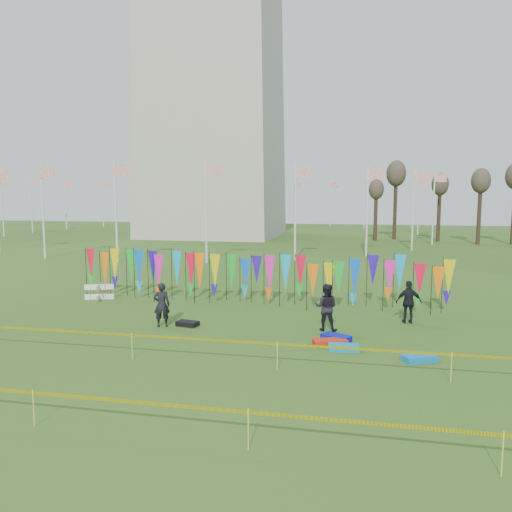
% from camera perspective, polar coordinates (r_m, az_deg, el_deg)
% --- Properties ---
extents(ground, '(160.00, 160.00, 0.00)m').
position_cam_1_polar(ground, '(18.52, -5.18, -9.81)').
color(ground, '#264D15').
rests_on(ground, ground).
extents(flagpole_ring, '(57.40, 56.16, 8.00)m').
position_cam_1_polar(flagpole_ring, '(67.76, -4.69, 5.71)').
color(flagpole_ring, silver).
rests_on(flagpole_ring, ground).
extents(banner_row, '(18.64, 0.64, 2.42)m').
position_cam_1_polar(banner_row, '(24.40, -0.03, -2.03)').
color(banner_row, black).
rests_on(banner_row, ground).
extents(caution_tape_near, '(26.00, 0.02, 0.90)m').
position_cam_1_polar(caution_tape_near, '(16.22, -8.45, -9.42)').
color(caution_tape_near, '#E1DD04').
rests_on(caution_tape_near, ground).
extents(caution_tape_far, '(26.00, 0.02, 0.90)m').
position_cam_1_polar(caution_tape_far, '(12.00, -16.88, -15.58)').
color(caution_tape_far, '#E1DD04').
rests_on(caution_tape_far, ground).
extents(box_kite, '(0.74, 0.74, 0.82)m').
position_cam_1_polar(box_kite, '(26.94, -17.49, -3.93)').
color(box_kite, red).
rests_on(box_kite, ground).
extents(person_left, '(0.77, 0.65, 1.82)m').
position_cam_1_polar(person_left, '(20.77, -10.73, -5.48)').
color(person_left, black).
rests_on(person_left, ground).
extents(person_mid, '(0.97, 0.65, 1.88)m').
position_cam_1_polar(person_mid, '(20.01, 8.02, -5.81)').
color(person_mid, black).
rests_on(person_mid, ground).
extents(person_right, '(1.13, 0.73, 1.80)m').
position_cam_1_polar(person_right, '(21.89, 17.06, -5.05)').
color(person_right, black).
rests_on(person_right, ground).
extents(kite_bag_turquoise, '(1.10, 0.64, 0.21)m').
position_cam_1_polar(kite_bag_turquoise, '(17.76, 10.00, -10.27)').
color(kite_bag_turquoise, '#0C84B7').
rests_on(kite_bag_turquoise, ground).
extents(kite_bag_blue, '(1.19, 1.01, 0.22)m').
position_cam_1_polar(kite_bag_blue, '(18.86, 9.14, -9.22)').
color(kite_bag_blue, '#0A15B0').
rests_on(kite_bag_blue, ground).
extents(kite_bag_red, '(1.30, 0.90, 0.22)m').
position_cam_1_polar(kite_bag_red, '(18.26, 8.47, -9.75)').
color(kite_bag_red, red).
rests_on(kite_bag_red, ground).
extents(kite_bag_black, '(0.95, 0.66, 0.20)m').
position_cam_1_polar(kite_bag_black, '(20.86, -7.83, -7.66)').
color(kite_bag_black, black).
rests_on(kite_bag_black, ground).
extents(kite_bag_teal, '(1.18, 0.92, 0.20)m').
position_cam_1_polar(kite_bag_teal, '(17.25, 18.17, -11.04)').
color(kite_bag_teal, '#0E73C5').
rests_on(kite_bag_teal, ground).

